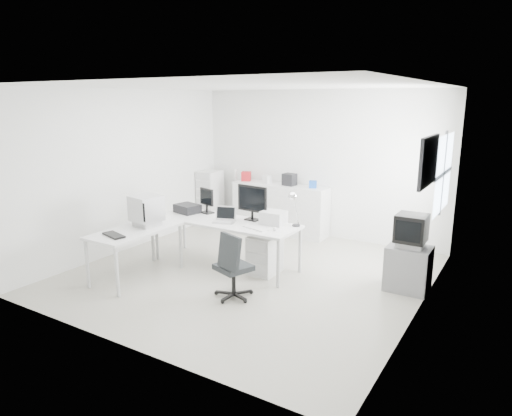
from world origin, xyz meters
The scene contains 30 objects.
floor centered at (0.00, 0.00, 0.00)m, with size 5.00×5.00×0.01m, color beige.
ceiling centered at (0.00, 0.00, 2.80)m, with size 5.00×5.00×0.01m, color white.
back_wall centered at (0.00, 2.50, 1.40)m, with size 5.00×0.02×2.80m, color silver.
left_wall centered at (-2.50, 0.00, 1.40)m, with size 0.02×5.00×2.80m, color silver.
right_wall centered at (2.50, 0.00, 1.40)m, with size 0.02×5.00×2.80m, color silver.
window centered at (2.48, 1.20, 1.60)m, with size 0.02×1.20×1.10m, color white, non-canonical shape.
wall_picture centered at (2.47, 0.10, 1.90)m, with size 0.04×0.90×0.60m, color black, non-canonical shape.
main_desk centered at (-0.51, 0.11, 0.38)m, with size 2.40×0.80×0.75m, color silver, non-canonical shape.
side_desk centered at (-1.36, -0.99, 0.38)m, with size 0.70×1.40×0.75m, color silver, non-canonical shape.
drawer_pedestal centered at (0.19, 0.16, 0.30)m, with size 0.40×0.50×0.60m, color silver.
inkjet_printer centered at (-1.36, 0.21, 0.82)m, with size 0.40×0.31×0.14m, color black.
lcd_monitor_small centered at (-1.06, 0.36, 0.96)m, with size 0.33×0.19×0.41m, color black, non-canonical shape.
lcd_monitor_large centered at (-0.16, 0.36, 1.03)m, with size 0.55×0.22×0.57m, color black, non-canonical shape.
laptop centered at (-0.46, 0.01, 0.85)m, with size 0.30×0.30×0.20m, color #B7B7BA, non-canonical shape.
white_keyboard centered at (0.14, -0.04, 0.76)m, with size 0.43×0.13×0.02m, color silver.
white_mouse centered at (0.44, 0.01, 0.78)m, with size 0.06×0.06×0.06m, color silver.
laser_printer centered at (0.24, 0.33, 0.85)m, with size 0.35×0.30×0.20m, color #B2B2B2.
desk_lamp centered at (0.59, 0.41, 0.98)m, with size 0.15×0.15×0.46m, color silver, non-canonical shape.
crt_monitor centered at (-1.36, -0.74, 1.00)m, with size 0.44×0.44×0.50m, color #B7B7BA, non-canonical shape.
black_keyboard centered at (-1.36, -1.39, 0.76)m, with size 0.40×0.16×0.03m, color black.
office_chair centered at (0.27, -0.83, 0.47)m, with size 0.54×0.54×0.94m, color #2A2D2F, non-canonical shape.
tv_cabinet centered at (2.22, 0.64, 0.32)m, with size 0.58×0.48×0.63m, color slate.
crt_tv centered at (2.22, 0.64, 0.86)m, with size 0.50×0.48×0.45m, color black, non-canonical shape.
sideboard centered at (-0.68, 2.24, 0.49)m, with size 1.96×0.49×0.98m, color silver.
clutter_box_a centered at (-1.48, 2.24, 1.08)m, with size 0.19×0.17×0.19m, color #A2171C.
clutter_box_b centered at (-0.98, 2.24, 1.06)m, with size 0.16×0.13×0.16m, color silver.
clutter_box_c centered at (-0.48, 2.24, 1.10)m, with size 0.23×0.21×0.23m, color black.
clutter_box_d centered at (0.02, 2.24, 1.05)m, with size 0.14×0.12×0.14m, color #184DAE.
clutter_bottle centered at (-1.78, 2.28, 1.09)m, with size 0.07×0.07×0.22m, color silver.
filing_cabinet centered at (-2.28, 2.06, 0.57)m, with size 0.40×0.48×1.14m, color silver.
Camera 1 is at (3.53, -5.58, 2.61)m, focal length 32.00 mm.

